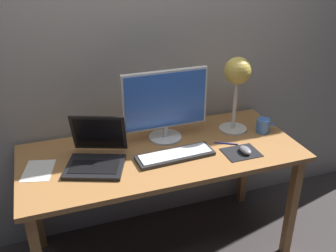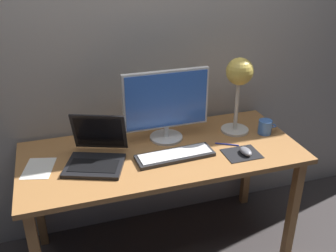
{
  "view_description": "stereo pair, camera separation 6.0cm",
  "coord_description": "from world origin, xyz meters",
  "px_view_note": "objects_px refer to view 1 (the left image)",
  "views": [
    {
      "loc": [
        -0.6,
        -1.83,
        1.85
      ],
      "look_at": [
        0.02,
        -0.05,
        0.92
      ],
      "focal_mm": 41.27,
      "sensor_mm": 36.0,
      "label": 1
    },
    {
      "loc": [
        -0.55,
        -1.84,
        1.85
      ],
      "look_at": [
        0.02,
        -0.05,
        0.92
      ],
      "focal_mm": 41.27,
      "sensor_mm": 36.0,
      "label": 2
    }
  ],
  "objects_px": {
    "monitor": "(165,103)",
    "keyboard_main": "(175,155)",
    "laptop": "(97,150)",
    "mouse": "(245,150)",
    "coffee_mug": "(263,126)",
    "desk_lamp": "(237,78)",
    "pen": "(226,143)"
  },
  "relations": [
    {
      "from": "keyboard_main",
      "to": "mouse",
      "type": "xyz_separation_m",
      "value": [
        0.39,
        -0.09,
        0.01
      ]
    },
    {
      "from": "desk_lamp",
      "to": "monitor",
      "type": "bearing_deg",
      "value": 175.74
    },
    {
      "from": "laptop",
      "to": "mouse",
      "type": "height_order",
      "value": "laptop"
    },
    {
      "from": "keyboard_main",
      "to": "pen",
      "type": "distance_m",
      "value": 0.34
    },
    {
      "from": "mouse",
      "to": "coffee_mug",
      "type": "relative_size",
      "value": 0.81
    },
    {
      "from": "monitor",
      "to": "desk_lamp",
      "type": "relative_size",
      "value": 1.08
    },
    {
      "from": "desk_lamp",
      "to": "mouse",
      "type": "distance_m",
      "value": 0.44
    },
    {
      "from": "pen",
      "to": "laptop",
      "type": "bearing_deg",
      "value": 175.65
    },
    {
      "from": "desk_lamp",
      "to": "pen",
      "type": "bearing_deg",
      "value": -129.48
    },
    {
      "from": "keyboard_main",
      "to": "desk_lamp",
      "type": "bearing_deg",
      "value": 22.59
    },
    {
      "from": "monitor",
      "to": "laptop",
      "type": "xyz_separation_m",
      "value": [
        -0.44,
        -0.13,
        -0.16
      ]
    },
    {
      "from": "keyboard_main",
      "to": "laptop",
      "type": "height_order",
      "value": "laptop"
    },
    {
      "from": "laptop",
      "to": "desk_lamp",
      "type": "xyz_separation_m",
      "value": [
        0.88,
        0.09,
        0.28
      ]
    },
    {
      "from": "monitor",
      "to": "pen",
      "type": "bearing_deg",
      "value": -30.15
    },
    {
      "from": "monitor",
      "to": "keyboard_main",
      "type": "distance_m",
      "value": 0.32
    },
    {
      "from": "coffee_mug",
      "to": "pen",
      "type": "xyz_separation_m",
      "value": [
        -0.29,
        -0.07,
        -0.04
      ]
    },
    {
      "from": "laptop",
      "to": "coffee_mug",
      "type": "xyz_separation_m",
      "value": [
        1.04,
        0.01,
        -0.02
      ]
    },
    {
      "from": "mouse",
      "to": "pen",
      "type": "bearing_deg",
      "value": 111.66
    },
    {
      "from": "pen",
      "to": "desk_lamp",
      "type": "bearing_deg",
      "value": 50.52
    },
    {
      "from": "desk_lamp",
      "to": "pen",
      "type": "relative_size",
      "value": 3.39
    },
    {
      "from": "monitor",
      "to": "coffee_mug",
      "type": "height_order",
      "value": "monitor"
    },
    {
      "from": "keyboard_main",
      "to": "mouse",
      "type": "bearing_deg",
      "value": -13.18
    },
    {
      "from": "keyboard_main",
      "to": "desk_lamp",
      "type": "height_order",
      "value": "desk_lamp"
    },
    {
      "from": "monitor",
      "to": "pen",
      "type": "height_order",
      "value": "monitor"
    },
    {
      "from": "pen",
      "to": "coffee_mug",
      "type": "bearing_deg",
      "value": 12.77
    },
    {
      "from": "monitor",
      "to": "desk_lamp",
      "type": "bearing_deg",
      "value": -4.26
    },
    {
      "from": "monitor",
      "to": "desk_lamp",
      "type": "xyz_separation_m",
      "value": [
        0.44,
        -0.03,
        0.12
      ]
    },
    {
      "from": "coffee_mug",
      "to": "desk_lamp",
      "type": "bearing_deg",
      "value": 152.2
    },
    {
      "from": "keyboard_main",
      "to": "pen",
      "type": "height_order",
      "value": "keyboard_main"
    },
    {
      "from": "monitor",
      "to": "mouse",
      "type": "xyz_separation_m",
      "value": [
        0.37,
        -0.32,
        -0.21
      ]
    },
    {
      "from": "keyboard_main",
      "to": "mouse",
      "type": "relative_size",
      "value": 4.65
    },
    {
      "from": "monitor",
      "to": "coffee_mug",
      "type": "xyz_separation_m",
      "value": [
        0.61,
        -0.12,
        -0.19
      ]
    }
  ]
}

